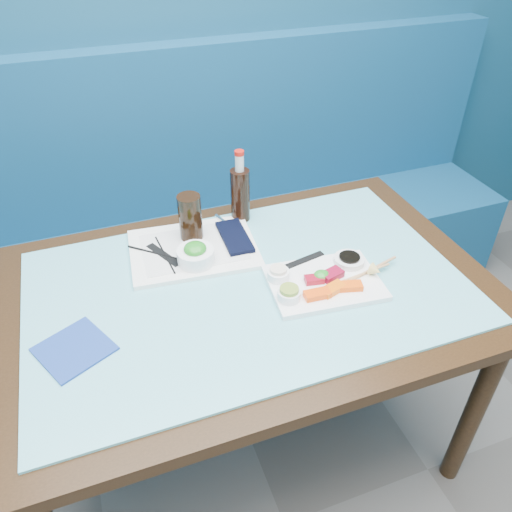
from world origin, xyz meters
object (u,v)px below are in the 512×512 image
object	(u,v)px
serving_tray	(193,249)
blue_napkin	(74,349)
dining_table	(248,308)
sashimi_plate	(324,283)
seaweed_bowl	(196,256)
booth_bench	(188,237)
cola_glass	(190,217)
cola_bottle_body	(240,195)

from	to	relation	value
serving_tray	blue_napkin	xyz separation A→B (m)	(-0.38, -0.30, -0.00)
dining_table	sashimi_plate	distance (m)	0.24
seaweed_bowl	booth_bench	bearing A→B (deg)	80.71
dining_table	cola_glass	bearing A→B (deg)	109.61
serving_tray	seaweed_bowl	size ratio (longest dim) A/B	3.48
booth_bench	blue_napkin	distance (m)	1.11
booth_bench	seaweed_bowl	bearing A→B (deg)	-99.29
booth_bench	serving_tray	world-z (taller)	booth_bench
booth_bench	sashimi_plate	size ratio (longest dim) A/B	9.55
sashimi_plate	serving_tray	distance (m)	0.42
dining_table	serving_tray	world-z (taller)	serving_tray
serving_tray	sashimi_plate	bearing A→B (deg)	-37.50
booth_bench	serving_tray	distance (m)	0.75
dining_table	serving_tray	xyz separation A→B (m)	(-0.10, 0.21, 0.10)
booth_bench	dining_table	xyz separation A→B (m)	(0.00, -0.84, 0.29)
booth_bench	cola_bottle_body	xyz separation A→B (m)	(0.09, -0.50, 0.47)
dining_table	cola_bottle_body	world-z (taller)	cola_bottle_body
sashimi_plate	blue_napkin	bearing A→B (deg)	-173.41
seaweed_bowl	cola_glass	xyz separation A→B (m)	(0.02, 0.13, 0.05)
dining_table	sashimi_plate	size ratio (longest dim) A/B	4.46
cola_glass	blue_napkin	distance (m)	0.53
booth_bench	cola_glass	world-z (taller)	booth_bench
cola_bottle_body	sashimi_plate	bearing A→B (deg)	-74.71
serving_tray	cola_glass	world-z (taller)	cola_glass
booth_bench	serving_tray	size ratio (longest dim) A/B	7.77
serving_tray	cola_glass	xyz separation A→B (m)	(0.01, 0.05, 0.08)
sashimi_plate	serving_tray	xyz separation A→B (m)	(-0.31, 0.29, -0.00)
dining_table	seaweed_bowl	distance (m)	0.22
dining_table	cola_bottle_body	xyz separation A→B (m)	(0.09, 0.34, 0.18)
serving_tray	cola_glass	size ratio (longest dim) A/B	2.58
dining_table	sashimi_plate	bearing A→B (deg)	-19.83
serving_tray	dining_table	bearing A→B (deg)	-58.49
booth_bench	sashimi_plate	xyz separation A→B (m)	(0.21, -0.91, 0.39)
sashimi_plate	seaweed_bowl	world-z (taller)	seaweed_bowl
serving_tray	seaweed_bowl	bearing A→B (deg)	-92.46
booth_bench	serving_tray	xyz separation A→B (m)	(-0.10, -0.63, 0.39)
dining_table	seaweed_bowl	bearing A→B (deg)	130.08
seaweed_bowl	cola_glass	bearing A→B (deg)	81.25
dining_table	cola_bottle_body	size ratio (longest dim) A/B	7.69
serving_tray	booth_bench	bearing A→B (deg)	85.64
seaweed_bowl	cola_bottle_body	distance (m)	0.29
seaweed_bowl	cola_bottle_body	world-z (taller)	cola_bottle_body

